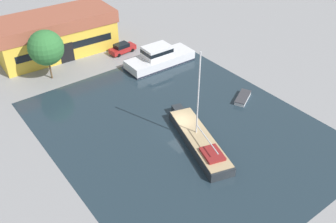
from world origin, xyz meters
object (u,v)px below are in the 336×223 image
object	(u,v)px
parked_car	(122,48)
sailboat_moored	(199,140)
quay_tree_near_building	(46,48)
motor_cruiser	(159,58)
small_dinghy	(243,98)
warehouse_building	(56,34)

from	to	relation	value
parked_car	sailboat_moored	xyz separation A→B (m)	(-5.18, -25.03, -0.18)
quay_tree_near_building	motor_cruiser	size ratio (longest dim) A/B	0.67
motor_cruiser	quay_tree_near_building	bearing A→B (deg)	68.61
parked_car	quay_tree_near_building	bearing A→B (deg)	-91.71
motor_cruiser	small_dinghy	xyz separation A→B (m)	(3.16, -14.70, -0.86)
parked_car	sailboat_moored	size ratio (longest dim) A/B	0.35
motor_cruiser	parked_car	bearing A→B (deg)	19.95
warehouse_building	motor_cruiser	bearing A→B (deg)	-48.95
motor_cruiser	small_dinghy	size ratio (longest dim) A/B	2.85
warehouse_building	parked_car	size ratio (longest dim) A/B	4.19
quay_tree_near_building	parked_car	world-z (taller)	quay_tree_near_building
warehouse_building	motor_cruiser	world-z (taller)	warehouse_building
warehouse_building	sailboat_moored	xyz separation A→B (m)	(3.13, -31.45, -2.59)
parked_car	motor_cruiser	bearing A→B (deg)	13.64
quay_tree_near_building	small_dinghy	distance (m)	27.98
quay_tree_near_building	motor_cruiser	world-z (taller)	quay_tree_near_building
warehouse_building	quay_tree_near_building	distance (m)	8.57
parked_car	motor_cruiser	distance (m)	7.35
warehouse_building	motor_cruiser	size ratio (longest dim) A/B	1.73
sailboat_moored	motor_cruiser	xyz separation A→B (m)	(7.59, 18.08, 0.50)
motor_cruiser	small_dinghy	bearing A→B (deg)	-167.05
sailboat_moored	warehouse_building	bearing A→B (deg)	111.91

